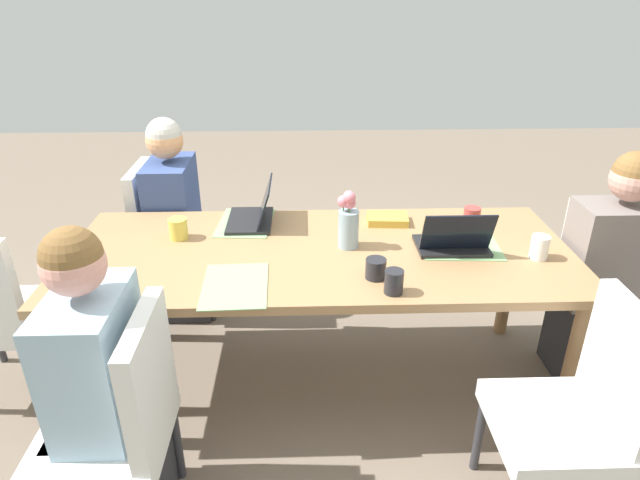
{
  "coord_description": "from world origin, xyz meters",
  "views": [
    {
      "loc": [
        -0.07,
        -2.21,
        1.87
      ],
      "look_at": [
        0.0,
        0.0,
        0.8
      ],
      "focal_mm": 30.57,
      "sensor_mm": 36.0,
      "label": 1
    }
  ],
  "objects_px": {
    "person_near_left_near": "(104,401)",
    "chair_far_left_mid": "(166,232)",
    "dining_table": "(320,264)",
    "book_red_cover": "(388,219)",
    "flower_vase": "(348,221)",
    "person_far_left_mid": "(176,232)",
    "coffee_mug_far_left": "(540,247)",
    "coffee_mug_centre_right": "(472,216)",
    "coffee_mug_centre_left": "(178,229)",
    "person_head_right_left_far": "(605,286)",
    "coffee_mug_near_left": "(376,269)",
    "chair_near_right_mid": "(580,407)",
    "laptop_far_left_mid": "(255,215)",
    "chair_head_right_left_far": "(608,283)",
    "coffee_mug_near_right": "(394,282)",
    "chair_near_left_near": "(122,419)",
    "laptop_head_right_left_far": "(453,242)"
  },
  "relations": [
    {
      "from": "dining_table",
      "to": "chair_head_right_left_far",
      "type": "height_order",
      "value": "chair_head_right_left_far"
    },
    {
      "from": "laptop_far_left_mid",
      "to": "coffee_mug_near_right",
      "type": "xyz_separation_m",
      "value": [
        0.6,
        -0.69,
        0.01
      ]
    },
    {
      "from": "chair_near_left_near",
      "to": "flower_vase",
      "type": "bearing_deg",
      "value": 43.85
    },
    {
      "from": "person_far_left_mid",
      "to": "chair_head_right_left_far",
      "type": "height_order",
      "value": "person_far_left_mid"
    },
    {
      "from": "coffee_mug_centre_left",
      "to": "coffee_mug_centre_right",
      "type": "xyz_separation_m",
      "value": [
        1.43,
        0.11,
        -0.0
      ]
    },
    {
      "from": "book_red_cover",
      "to": "person_near_left_near",
      "type": "bearing_deg",
      "value": -134.49
    },
    {
      "from": "person_near_left_near",
      "to": "laptop_far_left_mid",
      "type": "distance_m",
      "value": 1.16
    },
    {
      "from": "laptop_head_right_left_far",
      "to": "coffee_mug_near_left",
      "type": "xyz_separation_m",
      "value": [
        -0.38,
        -0.24,
        -0.0
      ]
    },
    {
      "from": "chair_near_left_near",
      "to": "chair_head_right_left_far",
      "type": "height_order",
      "value": "same"
    },
    {
      "from": "coffee_mug_centre_right",
      "to": "person_near_left_near",
      "type": "bearing_deg",
      "value": -147.97
    },
    {
      "from": "person_far_left_mid",
      "to": "laptop_head_right_left_far",
      "type": "bearing_deg",
      "value": -26.68
    },
    {
      "from": "person_near_left_near",
      "to": "flower_vase",
      "type": "bearing_deg",
      "value": 39.21
    },
    {
      "from": "chair_far_left_mid",
      "to": "laptop_far_left_mid",
      "type": "distance_m",
      "value": 0.78
    },
    {
      "from": "chair_near_left_near",
      "to": "chair_near_right_mid",
      "type": "distance_m",
      "value": 1.6
    },
    {
      "from": "coffee_mug_centre_right",
      "to": "person_far_left_mid",
      "type": "bearing_deg",
      "value": 164.65
    },
    {
      "from": "person_near_left_near",
      "to": "coffee_mug_far_left",
      "type": "bearing_deg",
      "value": 19.07
    },
    {
      "from": "chair_near_left_near",
      "to": "laptop_far_left_mid",
      "type": "height_order",
      "value": "laptop_far_left_mid"
    },
    {
      "from": "dining_table",
      "to": "flower_vase",
      "type": "distance_m",
      "value": 0.24
    },
    {
      "from": "chair_head_right_left_far",
      "to": "person_head_right_left_far",
      "type": "bearing_deg",
      "value": -128.76
    },
    {
      "from": "book_red_cover",
      "to": "dining_table",
      "type": "bearing_deg",
      "value": -136.08
    },
    {
      "from": "book_red_cover",
      "to": "chair_head_right_left_far",
      "type": "bearing_deg",
      "value": -7.53
    },
    {
      "from": "chair_near_left_near",
      "to": "person_far_left_mid",
      "type": "xyz_separation_m",
      "value": [
        -0.11,
        1.46,
        0.03
      ]
    },
    {
      "from": "coffee_mug_centre_right",
      "to": "chair_head_right_left_far",
      "type": "bearing_deg",
      "value": -15.1
    },
    {
      "from": "dining_table",
      "to": "book_red_cover",
      "type": "xyz_separation_m",
      "value": [
        0.35,
        0.29,
        0.09
      ]
    },
    {
      "from": "person_head_right_left_far",
      "to": "coffee_mug_far_left",
      "type": "relative_size",
      "value": 11.25
    },
    {
      "from": "person_near_left_near",
      "to": "coffee_mug_near_left",
      "type": "relative_size",
      "value": 13.94
    },
    {
      "from": "chair_near_left_near",
      "to": "person_head_right_left_far",
      "type": "distance_m",
      "value": 2.22
    },
    {
      "from": "chair_far_left_mid",
      "to": "book_red_cover",
      "type": "height_order",
      "value": "chair_far_left_mid"
    },
    {
      "from": "dining_table",
      "to": "coffee_mug_centre_left",
      "type": "bearing_deg",
      "value": 167.71
    },
    {
      "from": "chair_near_right_mid",
      "to": "book_red_cover",
      "type": "distance_m",
      "value": 1.23
    },
    {
      "from": "person_far_left_mid",
      "to": "coffee_mug_centre_right",
      "type": "distance_m",
      "value": 1.66
    },
    {
      "from": "laptop_far_left_mid",
      "to": "chair_near_left_near",
      "type": "bearing_deg",
      "value": -109.67
    },
    {
      "from": "person_far_left_mid",
      "to": "coffee_mug_near_right",
      "type": "bearing_deg",
      "value": -44.37
    },
    {
      "from": "flower_vase",
      "to": "coffee_mug_near_left",
      "type": "bearing_deg",
      "value": -72.53
    },
    {
      "from": "chair_near_left_near",
      "to": "person_head_right_left_far",
      "type": "xyz_separation_m",
      "value": [
        2.08,
        0.77,
        0.03
      ]
    },
    {
      "from": "person_far_left_mid",
      "to": "coffee_mug_far_left",
      "type": "distance_m",
      "value": 1.97
    },
    {
      "from": "chair_head_right_left_far",
      "to": "person_head_right_left_far",
      "type": "relative_size",
      "value": 0.75
    },
    {
      "from": "coffee_mug_near_right",
      "to": "book_red_cover",
      "type": "distance_m",
      "value": 0.68
    },
    {
      "from": "coffee_mug_centre_right",
      "to": "coffee_mug_centre_left",
      "type": "bearing_deg",
      "value": -175.56
    },
    {
      "from": "person_far_left_mid",
      "to": "flower_vase",
      "type": "bearing_deg",
      "value": -34.86
    },
    {
      "from": "chair_near_right_mid",
      "to": "person_near_left_near",
      "type": "bearing_deg",
      "value": 178.02
    },
    {
      "from": "person_near_left_near",
      "to": "chair_far_left_mid",
      "type": "distance_m",
      "value": 1.47
    },
    {
      "from": "flower_vase",
      "to": "person_near_left_near",
      "type": "bearing_deg",
      "value": -140.79
    },
    {
      "from": "dining_table",
      "to": "person_far_left_mid",
      "type": "relative_size",
      "value": 1.91
    },
    {
      "from": "chair_near_left_near",
      "to": "coffee_mug_near_left",
      "type": "bearing_deg",
      "value": 28.9
    },
    {
      "from": "chair_near_right_mid",
      "to": "laptop_far_left_mid",
      "type": "distance_m",
      "value": 1.65
    },
    {
      "from": "chair_far_left_mid",
      "to": "coffee_mug_near_right",
      "type": "distance_m",
      "value": 1.65
    },
    {
      "from": "person_far_left_mid",
      "to": "laptop_far_left_mid",
      "type": "relative_size",
      "value": 3.73
    },
    {
      "from": "person_head_right_left_far",
      "to": "coffee_mug_centre_left",
      "type": "height_order",
      "value": "person_head_right_left_far"
    },
    {
      "from": "chair_far_left_mid",
      "to": "laptop_head_right_left_far",
      "type": "relative_size",
      "value": 2.81
    }
  ]
}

